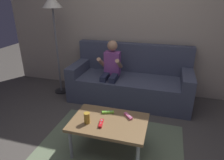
{
  "coord_description": "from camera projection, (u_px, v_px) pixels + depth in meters",
  "views": [
    {
      "loc": [
        0.56,
        -1.57,
        1.67
      ],
      "look_at": [
        -0.14,
        0.86,
        0.6
      ],
      "focal_mm": 32.11,
      "sensor_mm": 36.0,
      "label": 1
    }
  ],
  "objects": [
    {
      "name": "soda_can",
      "position": [
        87.0,
        118.0,
        2.13
      ],
      "size": [
        0.07,
        0.07,
        0.12
      ],
      "primitive_type": "cylinder",
      "color": "#B78C2D",
      "rests_on": "coffee_table"
    },
    {
      "name": "game_remote_lime_far_corner",
      "position": [
        108.0,
        112.0,
        2.32
      ],
      "size": [
        0.14,
        0.08,
        0.03
      ],
      "color": "#72C638",
      "rests_on": "coffee_table"
    },
    {
      "name": "couch",
      "position": [
        130.0,
        82.0,
        3.42
      ],
      "size": [
        1.98,
        0.8,
        0.91
      ],
      "color": "#474C60",
      "rests_on": "ground"
    },
    {
      "name": "game_remote_pink_center",
      "position": [
        128.0,
        116.0,
        2.25
      ],
      "size": [
        0.12,
        0.13,
        0.03
      ],
      "color": "pink",
      "rests_on": "coffee_table"
    },
    {
      "name": "area_rug",
      "position": [
        109.0,
        150.0,
        2.34
      ],
      "size": [
        1.67,
        1.4,
        0.01
      ],
      "primitive_type": "cube",
      "color": "#6B7A5B",
      "rests_on": "ground"
    },
    {
      "name": "game_remote_red_near_edge",
      "position": [
        101.0,
        123.0,
        2.12
      ],
      "size": [
        0.06,
        0.14,
        0.03
      ],
      "color": "red",
      "rests_on": "coffee_table"
    },
    {
      "name": "floor_lamp",
      "position": [
        53.0,
        10.0,
        3.21
      ],
      "size": [
        0.32,
        0.32,
        1.69
      ],
      "color": "black",
      "rests_on": "ground"
    },
    {
      "name": "person_seated_on_couch",
      "position": [
        111.0,
        69.0,
        3.22
      ],
      "size": [
        0.35,
        0.43,
        1.02
      ],
      "color": "#282D47",
      "rests_on": "ground"
    },
    {
      "name": "coffee_table",
      "position": [
        109.0,
        124.0,
        2.2
      ],
      "size": [
        0.83,
        0.55,
        0.41
      ],
      "color": "brown",
      "rests_on": "ground"
    },
    {
      "name": "wall_back",
      "position": [
        137.0,
        22.0,
        3.39
      ],
      "size": [
        4.94,
        0.05,
        2.5
      ],
      "primitive_type": "cube",
      "color": "#B2A38E",
      "rests_on": "ground"
    }
  ]
}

